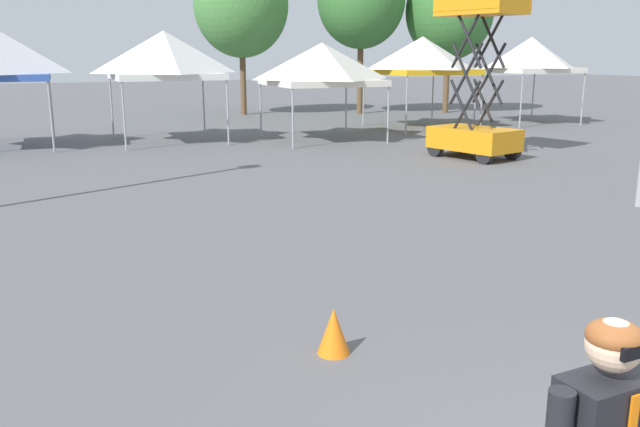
% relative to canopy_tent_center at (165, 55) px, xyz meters
% --- Properties ---
extents(canopy_tent_center, '(3.39, 3.39, 3.55)m').
position_rel_canopy_tent_center_xyz_m(canopy_tent_center, '(0.00, 0.00, 0.00)').
color(canopy_tent_center, '#9E9EA3').
rests_on(canopy_tent_center, ground).
extents(canopy_tent_far_left, '(3.54, 3.54, 3.19)m').
position_rel_canopy_tent_center_xyz_m(canopy_tent_far_left, '(4.81, -1.64, -0.29)').
color(canopy_tent_far_left, '#9E9EA3').
rests_on(canopy_tent_far_left, ground).
extents(canopy_tent_left_of_center, '(3.45, 3.45, 3.47)m').
position_rel_canopy_tent_center_xyz_m(canopy_tent_left_of_center, '(9.85, 0.16, -0.02)').
color(canopy_tent_left_of_center, '#9E9EA3').
rests_on(canopy_tent_left_of_center, ground).
extents(canopy_tent_far_right, '(3.33, 3.33, 3.51)m').
position_rel_canopy_tent_center_xyz_m(canopy_tent_far_right, '(14.95, -0.05, -0.00)').
color(canopy_tent_far_right, '#9E9EA3').
rests_on(canopy_tent_far_right, ground).
extents(scissor_lift, '(1.93, 2.57, 4.49)m').
position_rel_canopy_tent_center_xyz_m(scissor_lift, '(7.04, -7.01, -1.46)').
color(scissor_lift, black).
rests_on(scissor_lift, ground).
extents(tree_behind_tents_left, '(4.36, 4.36, 7.44)m').
position_rel_canopy_tent_center_xyz_m(tree_behind_tents_left, '(5.34, 8.58, 2.24)').
color(tree_behind_tents_left, brown).
rests_on(tree_behind_tents_left, ground).
extents(tree_behind_tents_center, '(4.12, 4.12, 7.57)m').
position_rel_canopy_tent_center_xyz_m(tree_behind_tents_center, '(10.63, 6.79, 2.50)').
color(tree_behind_tents_center, brown).
rests_on(tree_behind_tents_center, ground).
extents(tree_behind_tents_right, '(4.18, 4.18, 7.10)m').
position_rel_canopy_tent_center_xyz_m(tree_behind_tents_right, '(14.73, 5.52, 2.00)').
color(tree_behind_tents_right, brown).
rests_on(tree_behind_tents_right, ground).
extents(traffic_cone_lot_center, '(0.32, 0.32, 0.47)m').
position_rel_canopy_tent_center_xyz_m(traffic_cone_lot_center, '(-1.83, -16.64, -2.56)').
color(traffic_cone_lot_center, orange).
rests_on(traffic_cone_lot_center, ground).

